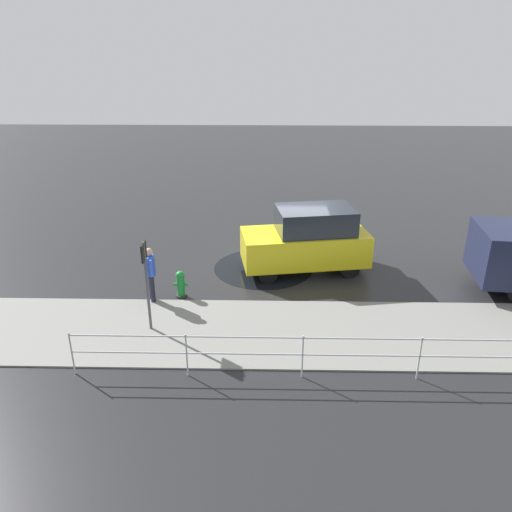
{
  "coord_description": "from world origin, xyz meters",
  "views": [
    {
      "loc": [
        0.79,
        15.01,
        6.74
      ],
      "look_at": [
        1.09,
        1.42,
        0.9
      ],
      "focal_mm": 35.0,
      "sensor_mm": 36.0,
      "label": 1
    }
  ],
  "objects": [
    {
      "name": "ground_plane",
      "position": [
        0.0,
        0.0,
        0.0
      ],
      "size": [
        60.0,
        60.0,
        0.0
      ],
      "primitive_type": "plane",
      "color": "black"
    },
    {
      "name": "kerb_strip",
      "position": [
        0.0,
        4.2,
        0.02
      ],
      "size": [
        24.0,
        3.2,
        0.04
      ],
      "primitive_type": "cube",
      "color": "slate",
      "rests_on": "ground"
    },
    {
      "name": "moving_hatchback",
      "position": [
        -0.5,
        0.4,
        1.03
      ],
      "size": [
        4.12,
        2.31,
        2.06
      ],
      "color": "yellow",
      "rests_on": "ground"
    },
    {
      "name": "fire_hydrant",
      "position": [
        3.22,
        2.32,
        0.4
      ],
      "size": [
        0.42,
        0.31,
        0.8
      ],
      "color": "#197A2D",
      "rests_on": "ground"
    },
    {
      "name": "pedestrian",
      "position": [
        3.98,
        2.63,
        0.96
      ],
      "size": [
        0.36,
        0.53,
        1.62
      ],
      "color": "blue",
      "rests_on": "ground"
    },
    {
      "name": "metal_railing",
      "position": [
        -0.01,
        6.01,
        0.73
      ],
      "size": [
        10.03,
        0.04,
        1.05
      ],
      "color": "#B7BABF",
      "rests_on": "ground"
    },
    {
      "name": "sign_post",
      "position": [
        3.71,
        4.14,
        1.58
      ],
      "size": [
        0.07,
        0.44,
        2.4
      ],
      "color": "#4C4C51",
      "rests_on": "ground"
    },
    {
      "name": "puddle_patch",
      "position": [
        0.88,
        0.29,
        0.0
      ],
      "size": [
        3.19,
        3.19,
        0.01
      ],
      "primitive_type": "cylinder",
      "color": "black",
      "rests_on": "ground"
    }
  ]
}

